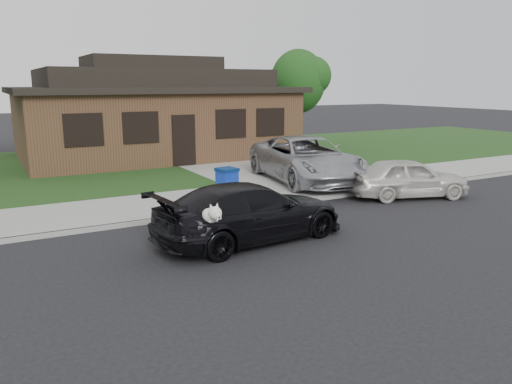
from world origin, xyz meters
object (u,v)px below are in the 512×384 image
white_compact (408,178)px  minivan (307,159)px  sedan (250,212)px  recycling_bin (227,183)px

white_compact → minivan: bearing=46.0°
sedan → minivan: minivan is taller
white_compact → recycling_bin: size_ratio=3.99×
sedan → recycling_bin: sedan is taller
minivan → white_compact: bearing=-53.3°
minivan → white_compact: size_ratio=1.52×
minivan → sedan: bearing=-126.3°
sedan → minivan: bearing=-51.9°
minivan → recycling_bin: bearing=-155.1°
recycling_bin → minivan: bearing=5.6°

